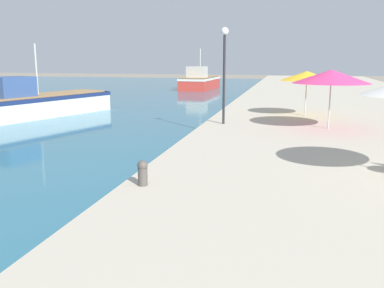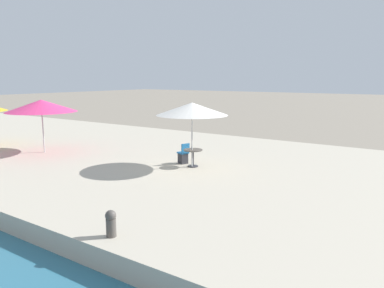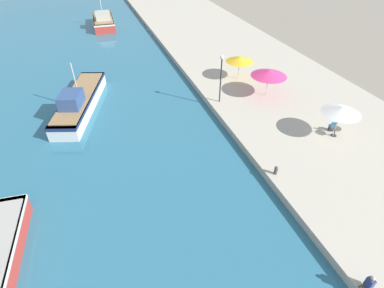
# 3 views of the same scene
# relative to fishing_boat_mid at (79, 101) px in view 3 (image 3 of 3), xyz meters

# --- Properties ---
(quay_promenade) EXTENTS (16.00, 90.00, 0.63)m
(quay_promenade) POSITION_rel_fishing_boat_mid_xyz_m (19.71, 8.88, -0.64)
(quay_promenade) COLOR #BCB29E
(quay_promenade) RESTS_ON ground_plane
(fishing_boat_mid) EXTENTS (5.78, 11.09, 4.61)m
(fishing_boat_mid) POSITION_rel_fishing_boat_mid_xyz_m (0.00, 0.00, 0.00)
(fishing_boat_mid) COLOR silver
(fishing_boat_mid) RESTS_ON water_basin
(fishing_boat_far) EXTENTS (3.58, 8.46, 4.80)m
(fishing_boat_far) POSITION_rel_fishing_boat_mid_xyz_m (5.10, 26.40, 0.03)
(fishing_boat_far) COLOR red
(fishing_boat_far) RESTS_ON water_basin
(cafe_umbrella_pink) EXTENTS (2.95, 2.95, 2.72)m
(cafe_umbrella_pink) POSITION_rel_fishing_boat_mid_xyz_m (19.10, -12.21, 2.14)
(cafe_umbrella_pink) COLOR #B7B7B7
(cafe_umbrella_pink) RESTS_ON quay_promenade
(cafe_umbrella_white) EXTENTS (3.44, 3.44, 2.65)m
(cafe_umbrella_white) POSITION_rel_fishing_boat_mid_xyz_m (17.56, -4.24, 2.02)
(cafe_umbrella_white) COLOR #B7B7B7
(cafe_umbrella_white) RESTS_ON quay_promenade
(cafe_umbrella_striped) EXTENTS (2.92, 2.92, 2.44)m
(cafe_umbrella_striped) POSITION_rel_fishing_boat_mid_xyz_m (16.66, 0.12, 1.86)
(cafe_umbrella_striped) COLOR #B7B7B7
(cafe_umbrella_striped) RESTS_ON quay_promenade
(cafe_table) EXTENTS (0.80, 0.80, 0.74)m
(cafe_table) POSITION_rel_fishing_boat_mid_xyz_m (19.24, -12.16, 0.21)
(cafe_table) COLOR #333338
(cafe_table) RESTS_ON quay_promenade
(cafe_chair_left) EXTENTS (0.52, 0.54, 0.91)m
(cafe_chair_left) POSITION_rel_fishing_boat_mid_xyz_m (19.49, -11.48, 0.00)
(cafe_chair_left) COLOR #2D2D33
(cafe_chair_left) RESTS_ON quay_promenade
(person_at_quay) EXTENTS (0.53, 0.36, 0.97)m
(person_at_quay) POSITION_rel_fishing_boat_mid_xyz_m (12.09, -22.94, 0.10)
(person_at_quay) COLOR brown
(person_at_quay) RESTS_ON quay_promenade
(mooring_bollard) EXTENTS (0.26, 0.26, 0.65)m
(mooring_bollard) POSITION_rel_fishing_boat_mid_xyz_m (12.30, -14.51, 0.03)
(mooring_bollard) COLOR #4C4742
(mooring_bollard) RESTS_ON quay_promenade
(lamppost) EXTENTS (0.36, 0.36, 4.56)m
(lamppost) POSITION_rel_fishing_boat_mid_xyz_m (12.70, -3.90, 2.77)
(lamppost) COLOR #232328
(lamppost) RESTS_ON quay_promenade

